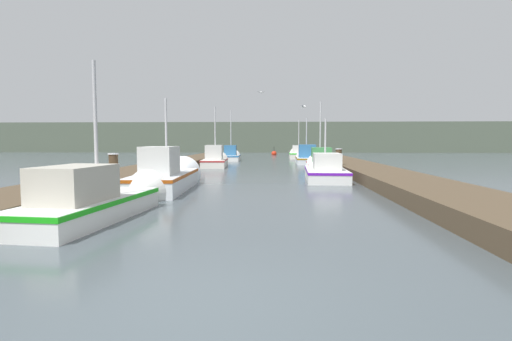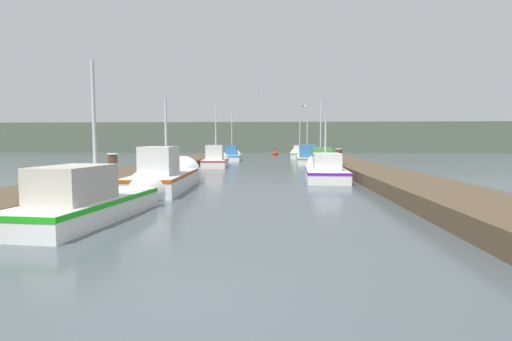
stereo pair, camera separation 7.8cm
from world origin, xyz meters
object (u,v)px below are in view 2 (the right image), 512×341
mooring_piling_1 (174,165)px  fishing_boat_5 (307,158)px  mooring_piling_2 (113,174)px  fishing_boat_0 (102,199)px  fishing_boat_1 (169,176)px  mooring_piling_3 (324,157)px  fishing_boat_4 (216,160)px  seagull_1 (304,106)px  channel_buoy (275,154)px  fishing_boat_3 (320,164)px  seagull_lead (262,92)px  fishing_boat_6 (232,156)px  fishing_boat_2 (324,170)px  mooring_piling_0 (339,161)px  fishing_boat_7 (299,154)px

mooring_piling_1 → fishing_boat_5: bearing=59.3°
mooring_piling_1 → mooring_piling_2: size_ratio=0.85×
fishing_boat_0 → fishing_boat_1: bearing=94.8°
fishing_boat_1 → mooring_piling_3: (7.13, 13.28, 0.16)m
fishing_boat_4 → seagull_1: (5.52, -5.39, 3.09)m
fishing_boat_5 → seagull_1: bearing=-94.0°
fishing_boat_1 → channel_buoy: size_ratio=5.33×
fishing_boat_1 → fishing_boat_3: (6.35, 8.41, -0.06)m
fishing_boat_3 → seagull_lead: 9.00m
seagull_lead → fishing_boat_6: bearing=-71.6°
fishing_boat_2 → seagull_1: seagull_1 is taller
fishing_boat_0 → mooring_piling_2: 3.46m
seagull_lead → seagull_1: size_ratio=1.04×
fishing_boat_2 → fishing_boat_3: fishing_boat_3 is taller
fishing_boat_6 → fishing_boat_1: bearing=-92.7°
fishing_boat_5 → fishing_boat_6: (-6.25, 3.96, -0.02)m
fishing_boat_6 → seagull_1: fishing_boat_6 is taller
mooring_piling_0 → fishing_boat_2: bearing=-112.3°
mooring_piling_3 → seagull_1: bearing=-106.0°
mooring_piling_1 → mooring_piling_3: 11.94m
fishing_boat_5 → fishing_boat_7: size_ratio=1.32×
fishing_boat_2 → mooring_piling_3: bearing=86.2°
fishing_boat_6 → channel_buoy: 13.12m
mooring_piling_1 → channel_buoy: 29.00m
fishing_boat_1 → channel_buoy: (3.63, 33.14, -0.27)m
fishing_boat_4 → mooring_piling_2: fishing_boat_4 is taller
fishing_boat_1 → mooring_piling_0: fishing_boat_1 is taller
fishing_boat_5 → mooring_piling_3: bearing=-73.1°
fishing_boat_1 → fishing_boat_7: 25.34m
fishing_boat_1 → fishing_boat_2: 7.38m
fishing_boat_1 → fishing_boat_7: fishing_boat_7 is taller
fishing_boat_5 → mooring_piling_2: fishing_boat_5 is taller
fishing_boat_3 → fishing_boat_5: (-0.16, 8.17, 0.02)m
fishing_boat_2 → seagull_lead: bearing=109.4°
fishing_boat_6 → fishing_boat_2: bearing=-72.3°
fishing_boat_2 → channel_buoy: (-2.48, 29.01, -0.18)m
fishing_boat_4 → channel_buoy: size_ratio=4.60×
mooring_piling_3 → fishing_boat_2: bearing=-96.4°
fishing_boat_3 → fishing_boat_5: 8.18m
mooring_piling_2 → seagull_1: seagull_1 is taller
mooring_piling_0 → mooring_piling_3: size_ratio=1.09×
fishing_boat_0 → fishing_boat_2: 11.35m
fishing_boat_2 → mooring_piling_2: (-7.27, -6.25, 0.31)m
fishing_boat_1 → fishing_boat_3: fishing_boat_3 is taller
fishing_boat_4 → channel_buoy: 21.08m
mooring_piling_0 → channel_buoy: mooring_piling_0 is taller
mooring_piling_2 → mooring_piling_3: bearing=61.7°
fishing_boat_0 → fishing_boat_1: 5.39m
mooring_piling_3 → fishing_boat_3: bearing=-99.1°
fishing_boat_7 → mooring_piling_2: (-7.21, -26.72, 0.29)m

